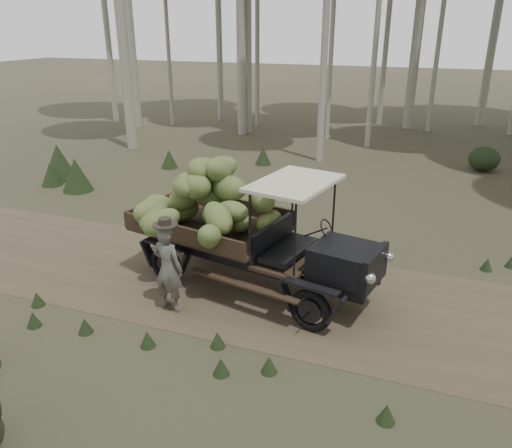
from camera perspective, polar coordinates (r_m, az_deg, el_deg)
The scene contains 5 objects.
ground at distance 10.16m, azimuth 7.57°, elevation -8.72°, with size 120.00×120.00×0.00m, color #473D2B.
dirt_track at distance 10.16m, azimuth 7.58°, elevation -8.70°, with size 70.00×4.00×0.01m, color brown.
banana_truck at distance 10.25m, azimuth -3.67°, elevation 1.49°, with size 5.62×2.97×2.75m.
farmer at distance 9.55m, azimuth -10.00°, elevation -4.90°, with size 0.69×0.53×1.88m.
undergrowth at distance 9.83m, azimuth 8.24°, elevation -6.45°, with size 20.89×22.10×1.40m.
Camera 1 is at (1.77, -8.58, 5.15)m, focal length 35.00 mm.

